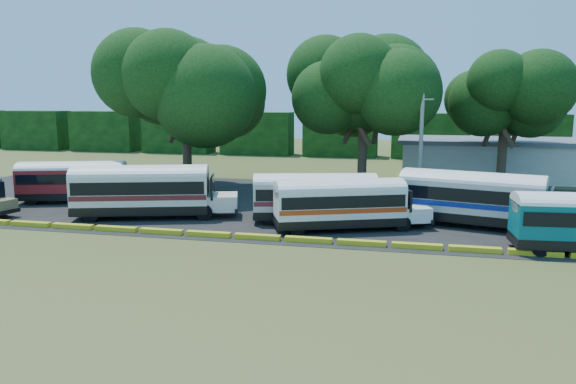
% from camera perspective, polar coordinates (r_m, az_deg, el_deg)
% --- Properties ---
extents(ground, '(160.00, 160.00, 0.00)m').
position_cam_1_polar(ground, '(32.11, -6.19, -5.11)').
color(ground, '#334617').
rests_on(ground, ground).
extents(asphalt_strip, '(64.00, 24.00, 0.02)m').
position_cam_1_polar(asphalt_strip, '(43.12, 0.27, -1.23)').
color(asphalt_strip, black).
rests_on(asphalt_strip, ground).
extents(curb, '(53.70, 0.45, 0.30)m').
position_cam_1_polar(curb, '(32.99, -5.63, -4.43)').
color(curb, gold).
rests_on(curb, ground).
extents(terminal_building, '(19.00, 9.00, 4.00)m').
position_cam_1_polar(terminal_building, '(60.13, 20.26, 3.21)').
color(terminal_building, silver).
rests_on(terminal_building, ground).
extents(treeline_backdrop, '(130.00, 4.00, 6.00)m').
position_cam_1_polar(treeline_backdrop, '(78.17, 5.36, 5.83)').
color(treeline_backdrop, black).
rests_on(treeline_backdrop, ground).
extents(bus_red, '(10.04, 5.39, 3.22)m').
position_cam_1_polar(bus_red, '(46.66, -20.77, 1.25)').
color(bus_red, black).
rests_on(bus_red, ground).
extents(bus_cream_west, '(11.31, 5.84, 3.62)m').
position_cam_1_polar(bus_cream_west, '(39.11, -14.32, 0.37)').
color(bus_cream_west, black).
rests_on(bus_cream_west, ground).
extents(bus_cream_east, '(10.10, 4.76, 3.22)m').
position_cam_1_polar(bus_cream_east, '(36.75, 3.07, -0.27)').
color(bus_cream_east, black).
rests_on(bus_cream_east, ground).
extents(bus_white_red, '(9.87, 5.83, 3.18)m').
position_cam_1_polar(bus_white_red, '(34.65, 5.58, -0.95)').
color(bus_white_red, black).
rests_on(bus_white_red, ground).
extents(bus_white_blue, '(10.98, 5.34, 3.51)m').
position_cam_1_polar(bus_white_blue, '(37.27, 18.45, -0.37)').
color(bus_white_blue, black).
rests_on(bus_white_blue, ground).
extents(tree_west, '(10.94, 10.94, 13.32)m').
position_cam_1_polar(tree_west, '(50.12, -10.42, 10.78)').
color(tree_west, '#3A2E1D').
rests_on(tree_west, ground).
extents(tree_center, '(10.69, 10.69, 13.10)m').
position_cam_1_polar(tree_center, '(49.38, 7.70, 10.71)').
color(tree_center, '#3A2E1D').
rests_on(tree_center, ground).
extents(tree_east, '(8.20, 8.20, 11.62)m').
position_cam_1_polar(tree_east, '(53.24, 21.27, 9.42)').
color(tree_east, '#3A2E1D').
rests_on(tree_east, ground).
extents(utility_pole, '(1.60, 0.30, 8.38)m').
position_cam_1_polar(utility_pole, '(43.97, 13.34, 4.37)').
color(utility_pole, gray).
rests_on(utility_pole, ground).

